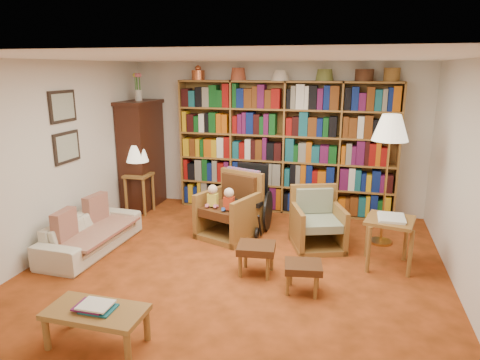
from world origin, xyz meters
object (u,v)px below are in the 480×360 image
(side_table_papers, at_px, (389,227))
(armchair_leather, at_px, (231,209))
(armchair_sage, at_px, (318,224))
(wheelchair, at_px, (251,200))
(sofa, at_px, (91,233))
(floor_lamp, at_px, (390,133))
(side_table_lamp, at_px, (139,185))
(footstool_b, at_px, (303,269))
(coffee_table, at_px, (96,314))
(footstool_a, at_px, (256,250))

(side_table_papers, bearing_deg, armchair_leather, 165.76)
(armchair_sage, relative_size, wheelchair, 0.89)
(sofa, relative_size, floor_lamp, 0.89)
(floor_lamp, bearing_deg, wheelchair, 177.41)
(side_table_lamp, height_order, wheelchair, wheelchair)
(armchair_sage, relative_size, footstool_b, 1.98)
(wheelchair, bearing_deg, sofa, -145.07)
(side_table_lamp, bearing_deg, floor_lamp, -5.17)
(side_table_lamp, bearing_deg, coffee_table, -68.43)
(side_table_papers, bearing_deg, floor_lamp, 91.84)
(sofa, distance_m, side_table_papers, 3.88)
(armchair_leather, bearing_deg, armchair_sage, -4.32)
(sofa, relative_size, armchair_leather, 1.61)
(floor_lamp, relative_size, side_table_papers, 2.76)
(side_table_lamp, bearing_deg, footstool_b, -33.77)
(floor_lamp, bearing_deg, side_table_lamp, 174.83)
(sofa, xyz_separation_m, footstool_b, (2.90, -0.41, 0.04))
(armchair_leather, distance_m, side_table_papers, 2.25)
(sofa, relative_size, side_table_lamp, 2.39)
(sofa, relative_size, armchair_sage, 1.82)
(wheelchair, bearing_deg, armchair_sage, -20.06)
(armchair_leather, bearing_deg, floor_lamp, 5.37)
(armchair_leather, relative_size, armchair_sage, 1.13)
(floor_lamp, height_order, footstool_a, floor_lamp)
(armchair_leather, xyz_separation_m, armchair_sage, (1.29, -0.10, -0.07))
(side_table_lamp, bearing_deg, footstool_a, -35.39)
(footstool_a, bearing_deg, sofa, 177.04)
(footstool_b, distance_m, coffee_table, 2.16)
(armchair_sage, bearing_deg, side_table_papers, -27.23)
(sofa, height_order, footstool_a, sofa)
(side_table_lamp, bearing_deg, armchair_leather, -17.50)
(sofa, height_order, coffee_table, sofa)
(sofa, xyz_separation_m, armchair_leather, (1.66, 1.04, 0.15))
(wheelchair, height_order, floor_lamp, floor_lamp)
(coffee_table, bearing_deg, sofa, 124.54)
(wheelchair, bearing_deg, armchair_leather, -129.06)
(armchair_leather, relative_size, coffee_table, 1.14)
(coffee_table, bearing_deg, armchair_sage, 58.10)
(sofa, height_order, side_table_papers, side_table_papers)
(armchair_sage, xyz_separation_m, footstool_a, (-0.64, -1.06, -0.01))
(side_table_lamp, xyz_separation_m, footstool_b, (3.00, -2.01, -0.21))
(sofa, bearing_deg, footstool_b, -96.55)
(armchair_sage, relative_size, coffee_table, 1.01)
(sofa, height_order, wheelchair, wheelchair)
(side_table_lamp, relative_size, armchair_leather, 0.67)
(armchair_leather, height_order, coffee_table, armchair_leather)
(footstool_b, bearing_deg, coffee_table, -139.87)
(armchair_sage, height_order, floor_lamp, floor_lamp)
(footstool_b, bearing_deg, footstool_a, 153.53)
(footstool_b, bearing_deg, armchair_leather, 130.44)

